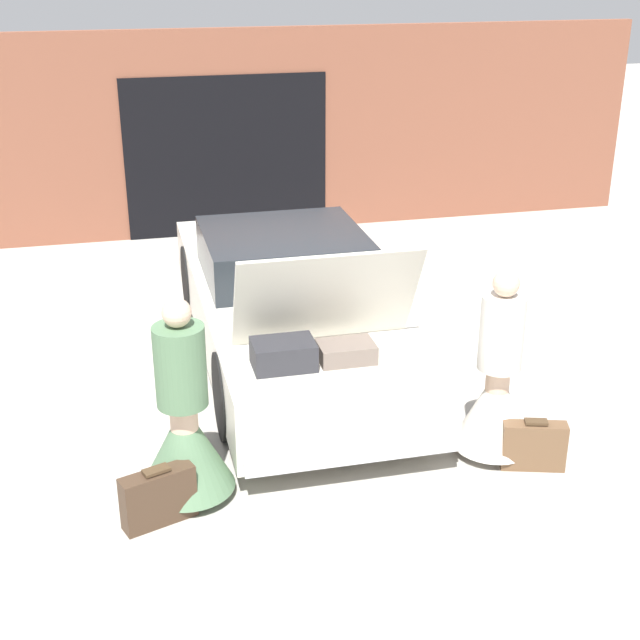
% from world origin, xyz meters
% --- Properties ---
extents(ground_plane, '(40.00, 40.00, 0.00)m').
position_xyz_m(ground_plane, '(0.00, 0.00, 0.00)').
color(ground_plane, '#ADA89E').
extents(garage_wall_back, '(12.00, 0.14, 2.80)m').
position_xyz_m(garage_wall_back, '(0.00, 4.31, 1.39)').
color(garage_wall_back, brown).
rests_on(garage_wall_back, ground_plane).
extents(car, '(1.80, 4.75, 1.66)m').
position_xyz_m(car, '(-0.00, 0.01, 0.56)').
color(car, silver).
rests_on(car, ground_plane).
extents(person_left, '(0.71, 0.71, 1.59)m').
position_xyz_m(person_left, '(-1.24, -2.19, 0.56)').
color(person_left, beige).
rests_on(person_left, ground_plane).
extents(person_right, '(0.65, 0.65, 1.57)m').
position_xyz_m(person_right, '(1.24, -2.15, 0.55)').
color(person_right, beige).
rests_on(person_right, ground_plane).
extents(suitcase_beside_left_person, '(0.56, 0.33, 0.44)m').
position_xyz_m(suitcase_beside_left_person, '(-1.47, -2.49, 0.21)').
color(suitcase_beside_left_person, '#473323').
rests_on(suitcase_beside_left_person, ground_plane).
extents(suitcase_beside_right_person, '(0.52, 0.28, 0.43)m').
position_xyz_m(suitcase_beside_right_person, '(1.45, -2.45, 0.20)').
color(suitcase_beside_right_person, brown).
rests_on(suitcase_beside_right_person, ground_plane).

